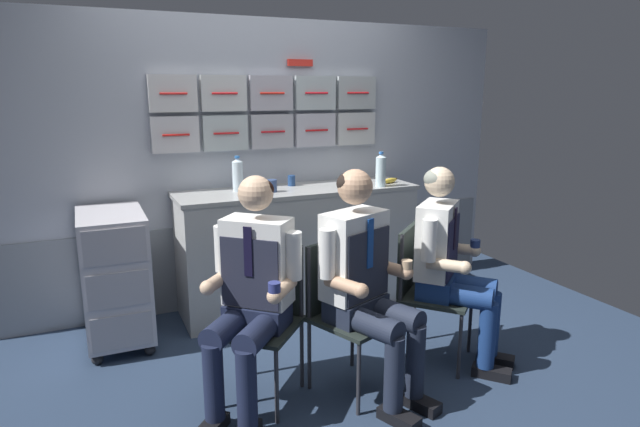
# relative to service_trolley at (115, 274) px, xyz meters

# --- Properties ---
(ground) EXTENTS (4.80, 4.80, 0.04)m
(ground) POSITION_rel_service_trolley_xyz_m (1.12, -0.99, -0.49)
(ground) COLOR #26354D
(galley_bulkhead) EXTENTS (4.20, 0.14, 2.15)m
(galley_bulkhead) POSITION_rel_service_trolley_xyz_m (1.13, 0.39, 0.60)
(galley_bulkhead) COLOR #A4ABB9
(galley_bulkhead) RESTS_ON ground
(galley_counter) EXTENTS (1.80, 0.53, 0.92)m
(galley_counter) POSITION_rel_service_trolley_xyz_m (1.32, 0.10, -0.01)
(galley_counter) COLOR #AFB1AF
(galley_counter) RESTS_ON ground
(service_trolley) EXTENTS (0.40, 0.65, 0.88)m
(service_trolley) POSITION_rel_service_trolley_xyz_m (0.00, 0.00, 0.00)
(service_trolley) COLOR black
(service_trolley) RESTS_ON ground
(folding_chair_left) EXTENTS (0.57, 0.57, 0.82)m
(folding_chair_left) POSITION_rel_service_trolley_xyz_m (0.70, -0.95, 0.03)
(folding_chair_left) COLOR #2D2D33
(folding_chair_left) RESTS_ON ground
(crew_member_left) EXTENTS (0.62, 0.64, 1.22)m
(crew_member_left) POSITION_rel_service_trolley_xyz_m (0.59, -1.07, 0.19)
(crew_member_left) COLOR black
(crew_member_left) RESTS_ON ground
(folding_chair_center) EXTENTS (0.52, 0.52, 0.82)m
(folding_chair_center) POSITION_rel_service_trolley_xyz_m (1.12, -1.06, 0.03)
(folding_chair_center) COLOR #2D2D33
(folding_chair_center) RESTS_ON ground
(crew_member_center) EXTENTS (0.54, 0.67, 1.24)m
(crew_member_center) POSITION_rel_service_trolley_xyz_m (1.18, -1.21, 0.20)
(crew_member_center) COLOR black
(crew_member_center) RESTS_ON ground
(folding_chair_right) EXTENTS (0.56, 0.56, 0.82)m
(folding_chair_right) POSITION_rel_service_trolley_xyz_m (1.70, -0.97, 0.03)
(folding_chair_right) COLOR #2D2D33
(folding_chair_right) RESTS_ON ground
(crew_member_right) EXTENTS (0.61, 0.63, 1.20)m
(crew_member_right) POSITION_rel_service_trolley_xyz_m (1.81, -1.10, 0.18)
(crew_member_right) COLOR black
(crew_member_right) RESTS_ON ground
(sparkling_bottle_green) EXTENTS (0.08, 0.08, 0.25)m
(sparkling_bottle_green) POSITION_rel_service_trolley_xyz_m (0.89, 0.18, 0.57)
(sparkling_bottle_green) COLOR silver
(sparkling_bottle_green) RESTS_ON galley_counter
(water_bottle_blue_cap) EXTENTS (0.08, 0.08, 0.26)m
(water_bottle_blue_cap) POSITION_rel_service_trolley_xyz_m (1.92, -0.08, 0.57)
(water_bottle_blue_cap) COLOR silver
(water_bottle_blue_cap) RESTS_ON galley_counter
(coffee_cup_white) EXTENTS (0.07, 0.07, 0.09)m
(coffee_cup_white) POSITION_rel_service_trolley_xyz_m (1.10, 0.05, 0.49)
(coffee_cup_white) COLOR navy
(coffee_cup_white) RESTS_ON galley_counter
(espresso_cup_small) EXTENTS (0.06, 0.06, 0.08)m
(espresso_cup_small) POSITION_rel_service_trolley_xyz_m (1.32, 0.23, 0.49)
(espresso_cup_small) COLOR navy
(espresso_cup_small) RESTS_ON galley_counter
(snack_banana) EXTENTS (0.17, 0.10, 0.04)m
(snack_banana) POSITION_rel_service_trolley_xyz_m (2.06, 0.02, 0.47)
(snack_banana) COLOR yellow
(snack_banana) RESTS_ON galley_counter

